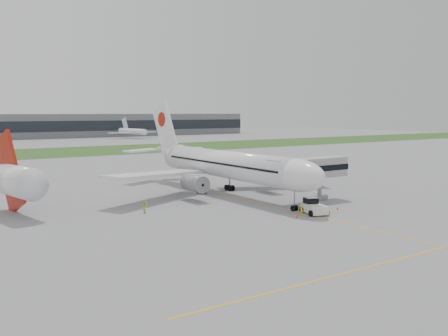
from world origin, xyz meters
TOP-DOWN VIEW (x-y plane):
  - ground at (0.00, 0.00)m, footprint 600.00×600.00m
  - apron_markings at (0.00, -5.00)m, footprint 70.00×70.00m
  - grass_strip at (0.00, 120.00)m, footprint 600.00×50.00m
  - airliner at (0.00, 4.87)m, footprint 48.13×53.95m
  - pushback_tug at (1.04, -18.02)m, footprint 4.01×4.99m
  - jet_bridge at (6.00, -10.77)m, footprint 16.46×4.75m
  - safety_cone_left at (-3.12, -18.98)m, footprint 0.41×0.41m
  - safety_cone_right at (6.25, -18.03)m, footprint 0.35×0.35m
  - ground_crew_near at (-1.53, -18.22)m, footprint 0.80×0.69m
  - ground_crew_far at (-19.52, -3.40)m, footprint 1.00×1.04m
  - neighbor_aircraft at (-35.81, 4.99)m, footprint 6.29×16.41m
  - distant_aircraft_right at (67.20, 197.50)m, footprint 33.58×30.44m

SIDE VIEW (x-z plane):
  - ground at x=0.00m, z-range 0.00..0.00m
  - apron_markings at x=0.00m, z-range -0.02..0.02m
  - distant_aircraft_right at x=67.20m, z-range -5.84..5.84m
  - grass_strip at x=0.00m, z-range 0.00..0.02m
  - safety_cone_right at x=6.25m, z-range 0.00..0.49m
  - safety_cone_left at x=-3.12m, z-range 0.00..0.57m
  - ground_crew_far at x=-19.52m, z-range 0.00..1.68m
  - ground_crew_near at x=-1.53m, z-range 0.00..1.85m
  - pushback_tug at x=1.04m, z-range -0.09..2.19m
  - neighbor_aircraft at x=-35.81m, z-range -1.37..11.87m
  - jet_bridge at x=6.00m, z-range 1.83..9.45m
  - airliner at x=0.00m, z-range -3.28..14.60m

